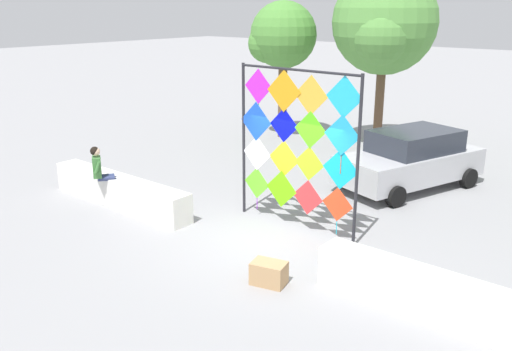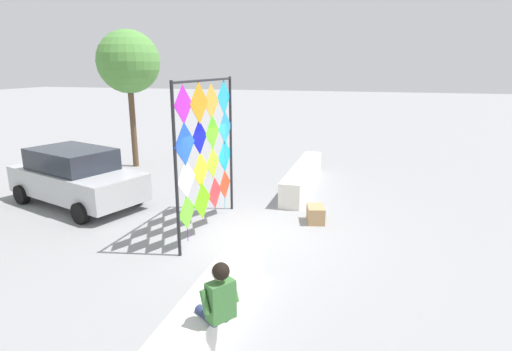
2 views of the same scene
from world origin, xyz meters
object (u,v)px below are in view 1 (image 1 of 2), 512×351
Objects in this scene: seated_vendor at (102,171)px; parked_car at (411,159)px; kite_display_rack at (296,139)px; cardboard_box_large at (269,273)px; tree_far_right at (280,36)px; tree_palm_like at (384,20)px.

parked_car is (5.36, 6.41, -0.11)m from seated_vendor.
kite_display_rack is 3.34m from cardboard_box_large.
tree_far_right is at bearing 126.27° from cardboard_box_large.
kite_display_rack is 2.31× the size of seated_vendor.
seated_vendor is 9.67m from tree_far_right.
kite_display_rack is 9.45m from tree_far_right.
parked_car is 7.82m from tree_far_right.
tree_palm_like is at bearing 104.71° from kite_display_rack.
tree_palm_like is at bearing 128.95° from parked_car.
parked_car is 6.98m from cardboard_box_large.
seated_vendor is at bearing -103.86° from tree_palm_like.
seated_vendor is at bearing -129.90° from parked_car.
kite_display_rack is at bearing -75.29° from tree_palm_like.
seated_vendor is at bearing -156.90° from kite_display_rack.
seated_vendor is 8.36m from parked_car.
tree_palm_like is at bearing 12.81° from tree_far_right.
kite_display_rack is at bearing -99.97° from parked_car.
tree_palm_like is (-3.30, 10.53, 4.26)m from cardboard_box_large.
kite_display_rack is at bearing 23.10° from seated_vendor.
kite_display_rack is 0.80× the size of parked_car.
cardboard_box_large is (5.77, -0.53, -0.73)m from seated_vendor.
tree_palm_like is (2.47, 9.99, 3.52)m from seated_vendor.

